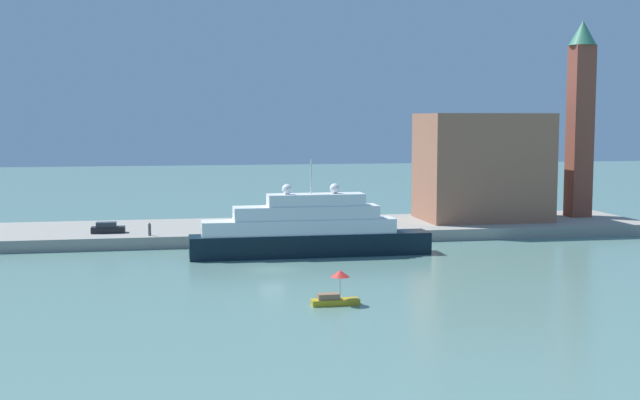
% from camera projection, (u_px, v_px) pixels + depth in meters
% --- Properties ---
extents(ground, '(400.00, 400.00, 0.00)m').
position_uv_depth(ground, '(272.00, 270.00, 86.12)').
color(ground, slate).
extents(quay_dock, '(110.00, 18.24, 1.49)m').
position_uv_depth(quay_dock, '(249.00, 231.00, 110.62)').
color(quay_dock, gray).
rests_on(quay_dock, ground).
extents(large_yacht, '(27.85, 3.90, 11.13)m').
position_uv_depth(large_yacht, '(308.00, 231.00, 94.74)').
color(large_yacht, black).
rests_on(large_yacht, ground).
extents(small_motorboat, '(4.06, 1.64, 2.99)m').
position_uv_depth(small_motorboat, '(336.00, 292.00, 69.65)').
color(small_motorboat, '#B7991E').
rests_on(small_motorboat, ground).
extents(harbor_building, '(17.31, 11.57, 15.04)m').
position_uv_depth(harbor_building, '(482.00, 167.00, 116.55)').
color(harbor_building, '#9E664C').
rests_on(harbor_building, quay_dock).
extents(bell_tower, '(3.94, 3.94, 28.38)m').
position_uv_depth(bell_tower, '(580.00, 113.00, 119.45)').
color(bell_tower, brown).
rests_on(bell_tower, quay_dock).
extents(parked_car, '(4.16, 1.62, 1.36)m').
position_uv_depth(parked_car, '(108.00, 228.00, 103.16)').
color(parked_car, black).
rests_on(parked_car, quay_dock).
extents(person_figure, '(0.36, 0.36, 1.67)m').
position_uv_depth(person_figure, '(150.00, 229.00, 100.68)').
color(person_figure, '#4C4C4C').
rests_on(person_figure, quay_dock).
extents(mooring_bollard, '(0.50, 0.50, 0.60)m').
position_uv_depth(mooring_bollard, '(265.00, 231.00, 103.01)').
color(mooring_bollard, black).
rests_on(mooring_bollard, quay_dock).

